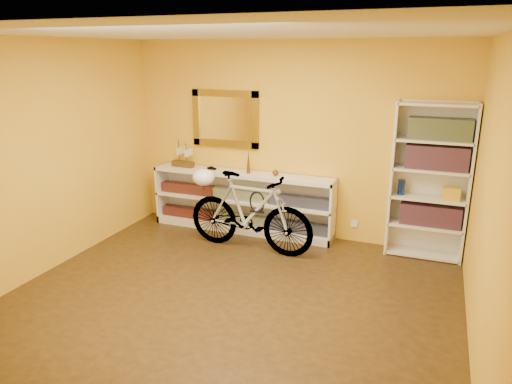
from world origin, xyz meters
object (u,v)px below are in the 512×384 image
at_px(console_unit, 242,202).
at_px(helmet, 204,177).
at_px(bookcase, 430,182).
at_px(bicycle, 250,212).

bearing_deg(console_unit, helmet, -118.36).
xyz_separation_m(bookcase, helmet, (-2.72, -0.58, -0.06)).
xyz_separation_m(console_unit, bookcase, (2.42, 0.03, 0.52)).
bearing_deg(bicycle, bookcase, -70.24).
bearing_deg(helmet, bicycle, -3.17).
height_order(console_unit, helmet, helmet).
relative_size(bicycle, helmet, 5.95).
xyz_separation_m(bicycle, helmet, (-0.66, 0.04, 0.38)).
relative_size(bookcase, bicycle, 1.11).
bearing_deg(bicycle, console_unit, 34.24).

